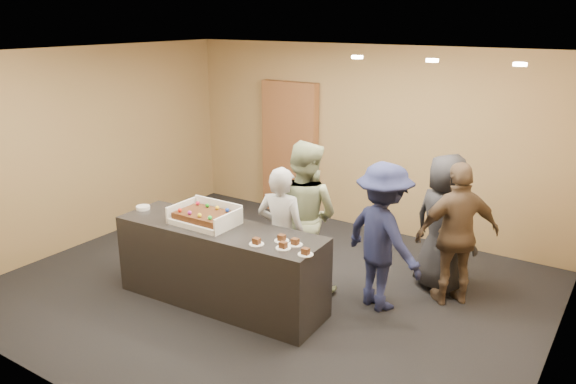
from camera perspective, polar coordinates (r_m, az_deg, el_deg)
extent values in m
plane|color=black|center=(6.72, -1.97, -9.80)|extent=(6.00, 6.00, 0.00)
plane|color=silver|center=(5.98, -2.25, 13.84)|extent=(6.00, 6.00, 0.00)
cube|color=#9B794B|center=(8.32, 7.96, 5.33)|extent=(6.00, 0.04, 2.70)
cube|color=#9B794B|center=(4.54, -20.80, -6.15)|extent=(6.00, 0.04, 2.70)
cube|color=#9B794B|center=(8.27, -19.35, 4.44)|extent=(0.04, 5.00, 2.70)
cube|color=#9B794B|center=(5.18, 26.16, -3.92)|extent=(0.04, 5.00, 2.70)
cube|color=black|center=(6.28, -6.86, -7.39)|extent=(2.43, 0.81, 0.90)
cube|color=brown|center=(8.92, 0.18, 4.40)|extent=(0.96, 0.15, 2.11)
cube|color=white|center=(6.22, -8.45, -2.92)|extent=(0.68, 0.47, 0.06)
cube|color=white|center=(6.42, -10.75, -1.79)|extent=(0.02, 0.47, 0.19)
cube|color=white|center=(5.99, -6.05, -3.00)|extent=(0.02, 0.47, 0.19)
cube|color=white|center=(6.37, -7.07, -1.69)|extent=(0.68, 0.02, 0.21)
cube|color=#3C210D|center=(6.20, -8.48, -2.36)|extent=(0.60, 0.41, 0.07)
sphere|color=red|center=(6.43, -9.17, -1.13)|extent=(0.05, 0.05, 0.05)
sphere|color=#188B17|center=(6.33, -8.20, -1.36)|extent=(0.05, 0.05, 0.05)
sphere|color=yellow|center=(6.24, -7.21, -1.60)|extent=(0.05, 0.05, 0.05)
sphere|color=blue|center=(6.16, -6.18, -1.84)|extent=(0.05, 0.05, 0.05)
sphere|color=red|center=(6.23, -10.94, -1.83)|extent=(0.05, 0.05, 0.05)
sphere|color=#AA249F|center=(6.14, -9.97, -2.08)|extent=(0.05, 0.05, 0.05)
sphere|color=yellow|center=(6.04, -8.97, -2.34)|extent=(0.05, 0.05, 0.05)
sphere|color=green|center=(5.95, -7.94, -2.61)|extent=(0.05, 0.05, 0.05)
cylinder|color=white|center=(6.82, -14.52, -1.54)|extent=(0.16, 0.16, 0.04)
cylinder|color=white|center=(5.63, -3.22, -5.30)|extent=(0.15, 0.15, 0.01)
cube|color=#3C210D|center=(5.61, -3.22, -4.98)|extent=(0.07, 0.06, 0.06)
cylinder|color=white|center=(5.70, -0.65, -4.97)|extent=(0.15, 0.15, 0.01)
cube|color=#3C210D|center=(5.69, -0.65, -4.65)|extent=(0.07, 0.06, 0.06)
cylinder|color=white|center=(5.52, -0.49, -5.72)|extent=(0.15, 0.15, 0.01)
cube|color=#3C210D|center=(5.51, -0.49, -5.39)|extent=(0.07, 0.06, 0.06)
cylinder|color=white|center=(5.60, 0.72, -5.37)|extent=(0.15, 0.15, 0.01)
cube|color=#3C210D|center=(5.59, 0.72, -5.05)|extent=(0.07, 0.06, 0.06)
cylinder|color=white|center=(5.39, 1.79, -6.36)|extent=(0.15, 0.15, 0.01)
cube|color=#3C210D|center=(5.37, 1.80, -6.03)|extent=(0.07, 0.06, 0.06)
imported|color=#A6A6AB|center=(6.20, -0.68, -4.35)|extent=(0.62, 0.46, 1.55)
imported|color=#99A57C|center=(6.42, 1.61, -2.49)|extent=(0.86, 0.67, 1.77)
imported|color=#1A1F45|center=(6.11, 9.61, -4.52)|extent=(1.21, 0.98, 1.64)
imported|color=brown|center=(6.39, 16.84, -4.14)|extent=(0.97, 0.93, 1.61)
imported|color=#222327|center=(6.67, 15.57, -3.07)|extent=(0.91, 0.73, 1.62)
cylinder|color=#FFEAC6|center=(6.00, 7.04, 13.45)|extent=(0.12, 0.12, 0.03)
cylinder|color=#FFEAC6|center=(5.69, 14.44, 12.82)|extent=(0.12, 0.12, 0.03)
cylinder|color=#FFEAC6|center=(5.48, 22.50, 11.90)|extent=(0.12, 0.12, 0.03)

